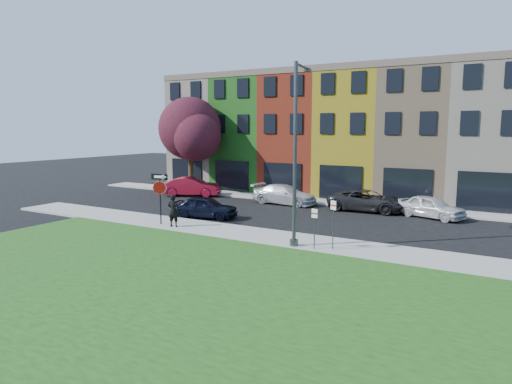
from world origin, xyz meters
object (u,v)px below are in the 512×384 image
Objects in this scene: man at (173,211)px; street_lamp at (296,155)px; sedan_near at (205,207)px; stop_sign at (160,188)px.

street_lamp is at bearing 165.02° from man.
sedan_near is at bearing -98.98° from man.
man is 0.22× the size of street_lamp.
stop_sign reaches higher than sedan_near.
street_lamp reaches higher than man.
man is at bearing 169.07° from street_lamp.
stop_sign is at bearing -20.62° from man.
stop_sign is 9.07m from street_lamp.
stop_sign is 0.67× the size of sedan_near.
street_lamp is (8.79, -0.33, 2.21)m from stop_sign.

